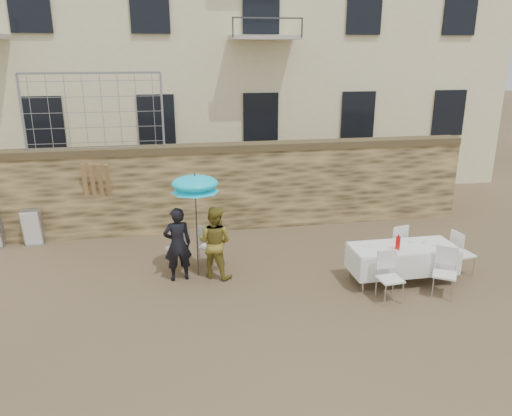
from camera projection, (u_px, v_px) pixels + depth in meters
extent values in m
plane|color=brown|center=(256.00, 325.00, 8.57)|extent=(80.00, 80.00, 0.00)
cube|color=olive|center=(221.00, 188.00, 12.93)|extent=(13.00, 0.50, 2.20)
imported|color=black|center=(178.00, 244.00, 10.05)|extent=(0.61, 0.45, 1.54)
imported|color=gold|center=(215.00, 242.00, 10.18)|extent=(0.93, 0.87, 1.52)
cylinder|color=#3F3F44|center=(197.00, 235.00, 10.17)|extent=(0.03, 0.03, 1.83)
cone|color=#0AD1F6|center=(195.00, 186.00, 9.86)|extent=(0.97, 0.97, 0.22)
cube|color=white|center=(403.00, 247.00, 9.96)|extent=(2.10, 0.85, 0.05)
cylinder|color=silver|center=(364.00, 275.00, 9.59)|extent=(0.04, 0.04, 0.74)
cylinder|color=silver|center=(454.00, 268.00, 9.92)|extent=(0.04, 0.04, 0.74)
cylinder|color=silver|center=(351.00, 261.00, 10.24)|extent=(0.04, 0.04, 0.74)
cylinder|color=silver|center=(436.00, 255.00, 10.57)|extent=(0.04, 0.04, 0.74)
cylinder|color=red|center=(398.00, 243.00, 9.74)|extent=(0.09, 0.09, 0.26)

